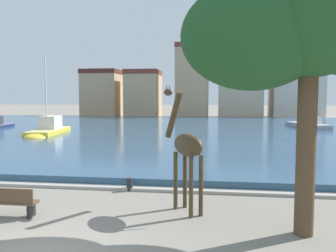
{
  "coord_description": "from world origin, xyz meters",
  "views": [
    {
      "loc": [
        4.02,
        -6.68,
        3.68
      ],
      "look_at": [
        1.57,
        10.93,
        2.2
      ],
      "focal_mm": 37.59,
      "sensor_mm": 36.0,
      "label": 1
    }
  ],
  "objects_px": {
    "giraffe_statue": "(186,147)",
    "mooring_bollard": "(130,184)",
    "sailboat_yellow": "(47,131)",
    "shade_tree": "(310,26)",
    "sailboat_grey": "(305,126)",
    "park_bench": "(8,201)"
  },
  "relations": [
    {
      "from": "shade_tree",
      "to": "mooring_bollard",
      "type": "bearing_deg",
      "value": 148.25
    },
    {
      "from": "giraffe_statue",
      "to": "sailboat_yellow",
      "type": "height_order",
      "value": "sailboat_yellow"
    },
    {
      "from": "shade_tree",
      "to": "mooring_bollard",
      "type": "relative_size",
      "value": 14.54
    },
    {
      "from": "mooring_bollard",
      "to": "park_bench",
      "type": "distance_m",
      "value": 4.54
    },
    {
      "from": "giraffe_statue",
      "to": "park_bench",
      "type": "bearing_deg",
      "value": -166.67
    },
    {
      "from": "mooring_bollard",
      "to": "sailboat_grey",
      "type": "bearing_deg",
      "value": 64.05
    },
    {
      "from": "giraffe_statue",
      "to": "park_bench",
      "type": "height_order",
      "value": "giraffe_statue"
    },
    {
      "from": "sailboat_yellow",
      "to": "shade_tree",
      "type": "height_order",
      "value": "shade_tree"
    },
    {
      "from": "sailboat_yellow",
      "to": "park_bench",
      "type": "distance_m",
      "value": 21.2
    },
    {
      "from": "sailboat_yellow",
      "to": "shade_tree",
      "type": "bearing_deg",
      "value": -48.55
    },
    {
      "from": "giraffe_statue",
      "to": "sailboat_yellow",
      "type": "xyz_separation_m",
      "value": [
        -13.91,
        18.13,
        -1.47
      ]
    },
    {
      "from": "shade_tree",
      "to": "mooring_bollard",
      "type": "xyz_separation_m",
      "value": [
        -5.72,
        3.54,
        -5.24
      ]
    },
    {
      "from": "sailboat_yellow",
      "to": "sailboat_grey",
      "type": "relative_size",
      "value": 0.85
    },
    {
      "from": "giraffe_statue",
      "to": "sailboat_grey",
      "type": "bearing_deg",
      "value": 69.94
    },
    {
      "from": "mooring_bollard",
      "to": "shade_tree",
      "type": "bearing_deg",
      "value": -31.75
    },
    {
      "from": "sailboat_grey",
      "to": "park_bench",
      "type": "bearing_deg",
      "value": -117.93
    },
    {
      "from": "sailboat_grey",
      "to": "park_bench",
      "type": "xyz_separation_m",
      "value": [
        -15.76,
        -29.73,
        -0.08
      ]
    },
    {
      "from": "shade_tree",
      "to": "park_bench",
      "type": "height_order",
      "value": "shade_tree"
    },
    {
      "from": "shade_tree",
      "to": "sailboat_yellow",
      "type": "bearing_deg",
      "value": 131.45
    },
    {
      "from": "park_bench",
      "to": "sailboat_yellow",
      "type": "bearing_deg",
      "value": 113.77
    },
    {
      "from": "sailboat_yellow",
      "to": "shade_tree",
      "type": "xyz_separation_m",
      "value": [
        17.23,
        -19.51,
        4.87
      ]
    },
    {
      "from": "giraffe_statue",
      "to": "mooring_bollard",
      "type": "relative_size",
      "value": 8.19
    }
  ]
}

